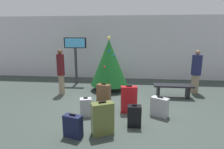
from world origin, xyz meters
TOP-DOWN VIEW (x-y plane):
  - ground_plane at (0.00, 0.00)m, footprint 16.00×16.00m
  - back_wall at (0.00, 4.16)m, footprint 16.00×0.20m
  - holiday_tree at (-0.48, 1.91)m, footprint 1.50×1.50m
  - flight_info_kiosk at (-2.12, 2.78)m, footprint 1.02×0.12m
  - waiting_bench at (1.96, 1.23)m, footprint 1.41×0.44m
  - traveller_0 at (2.94, 1.91)m, footprint 0.53×0.53m
  - traveller_1 at (-2.24, 1.21)m, footprint 0.40×0.40m
  - suitcase_0 at (1.24, -0.44)m, footprint 0.53×0.44m
  - suitcase_1 at (-0.21, -1.57)m, footprint 0.55×0.43m
  - suitcase_2 at (-0.40, -0.10)m, footprint 0.45×0.31m
  - suitcase_3 at (-0.84, -0.64)m, footprint 0.37×0.32m
  - suitcase_4 at (0.52, -1.13)m, footprint 0.35×0.24m
  - suitcase_5 at (0.37, -0.26)m, footprint 0.49×0.26m
  - suitcase_6 at (-0.86, -1.77)m, footprint 0.46×0.31m

SIDE VIEW (x-z plane):
  - ground_plane at x=0.00m, z-range 0.00..0.00m
  - suitcase_3 at x=-0.84m, z-range -0.02..0.54m
  - suitcase_6 at x=-0.86m, z-range -0.02..0.54m
  - suitcase_0 at x=1.24m, z-range -0.02..0.57m
  - suitcase_4 at x=0.52m, z-range -0.02..0.57m
  - waiting_bench at x=1.96m, z-range 0.12..0.60m
  - suitcase_1 at x=-0.21m, z-range -0.02..0.79m
  - suitcase_2 at x=-0.40m, z-range -0.02..0.81m
  - suitcase_5 at x=0.37m, z-range -0.02..0.82m
  - traveller_0 at x=2.94m, z-range 0.04..1.73m
  - traveller_1 at x=-2.24m, z-range 0.06..1.80m
  - holiday_tree at x=-0.48m, z-range 0.06..2.27m
  - flight_info_kiosk at x=-2.12m, z-range 0.45..2.58m
  - back_wall at x=0.00m, z-range 0.00..3.18m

